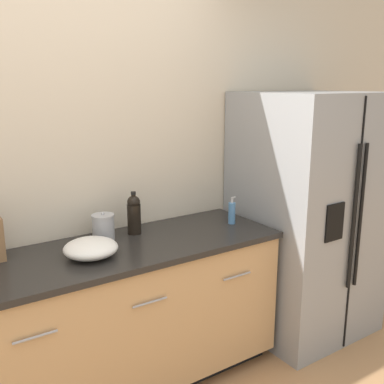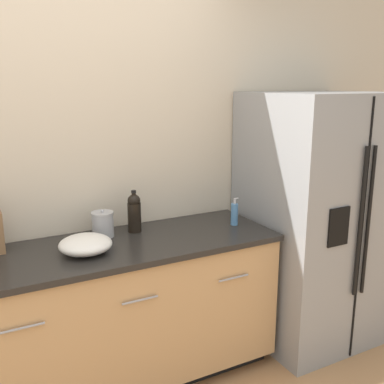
{
  "view_description": "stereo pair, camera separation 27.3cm",
  "coord_description": "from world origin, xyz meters",
  "views": [
    {
      "loc": [
        -0.62,
        -1.17,
        1.8
      ],
      "look_at": [
        0.86,
        1.04,
        1.15
      ],
      "focal_mm": 42.0,
      "sensor_mm": 36.0,
      "label": 1
    },
    {
      "loc": [
        -0.39,
        -1.31,
        1.8
      ],
      "look_at": [
        0.86,
        1.04,
        1.15
      ],
      "focal_mm": 42.0,
      "sensor_mm": 36.0,
      "label": 2
    }
  ],
  "objects": [
    {
      "name": "wall_back",
      "position": [
        0.0,
        1.38,
        1.3
      ],
      "size": [
        10.0,
        0.05,
        2.6
      ],
      "color": "beige",
      "rests_on": "ground_plane"
    },
    {
      "name": "soap_dispenser",
      "position": [
        1.16,
        1.02,
        0.98
      ],
      "size": [
        0.05,
        0.05,
        0.18
      ],
      "color": "#4C7FB2",
      "rests_on": "counter_unit"
    },
    {
      "name": "mixing_bowl",
      "position": [
        0.18,
        0.98,
        0.95
      ],
      "size": [
        0.29,
        0.29,
        0.1
      ],
      "color": "white",
      "rests_on": "counter_unit"
    },
    {
      "name": "steel_canister",
      "position": [
        0.34,
        1.19,
        0.98
      ],
      "size": [
        0.13,
        0.13,
        0.17
      ],
      "color": "#A3A3A5",
      "rests_on": "counter_unit"
    },
    {
      "name": "wine_bottle",
      "position": [
        0.54,
        1.19,
        1.03
      ],
      "size": [
        0.08,
        0.08,
        0.26
      ],
      "color": "black",
      "rests_on": "counter_unit"
    },
    {
      "name": "counter_unit",
      "position": [
        0.09,
        1.04,
        0.46
      ],
      "size": [
        2.46,
        0.64,
        0.9
      ],
      "color": "black",
      "rests_on": "ground_plane"
    },
    {
      "name": "refrigerator",
      "position": [
        1.81,
        0.95,
        0.87
      ],
      "size": [
        0.91,
        0.83,
        1.74
      ],
      "color": "gray",
      "rests_on": "ground_plane"
    }
  ]
}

